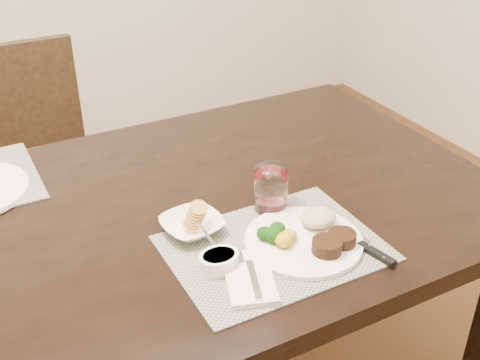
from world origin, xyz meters
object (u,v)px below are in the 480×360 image
dinner_plate (309,237)px  wine_glass_near (271,191)px  cracker_bowl (192,225)px  chair_far (36,155)px  steak_knife (369,248)px

dinner_plate → wine_glass_near: size_ratio=2.36×
dinner_plate → wine_glass_near: (-0.00, 0.16, 0.03)m
dinner_plate → cracker_bowl: size_ratio=1.75×
wine_glass_near → chair_far: bearing=110.3°
chair_far → dinner_plate: 1.29m
wine_glass_near → cracker_bowl: bearing=180.0°
dinner_plate → steak_knife: bearing=-54.4°
steak_knife → dinner_plate: bearing=127.6°
steak_knife → cracker_bowl: cracker_bowl is taller
chair_far → steak_knife: 1.40m
steak_knife → wine_glass_near: 0.27m
dinner_plate → wine_glass_near: wine_glass_near is taller
dinner_plate → chair_far: bearing=93.2°
cracker_bowl → wine_glass_near: (0.21, 0.00, 0.03)m
steak_knife → cracker_bowl: size_ratio=1.49×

